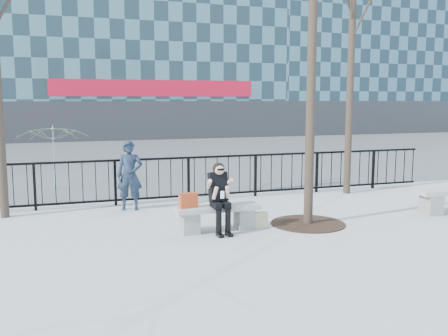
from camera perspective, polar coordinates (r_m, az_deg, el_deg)
name	(u,v)px	position (r m, az deg, el deg)	size (l,w,h in m)	color
ground	(217,231)	(9.71, -0.75, -7.16)	(120.00, 120.00, 0.00)	#A2A39E
street_surface	(122,152)	(24.23, -11.61, 1.75)	(60.00, 23.00, 0.01)	#474747
railing	(181,179)	(12.42, -4.97, -1.26)	(14.00, 0.06, 1.10)	black
building_right	(353,1)	(43.28, 14.48, 17.98)	(16.20, 10.20, 20.60)	slate
tree_grate	(308,223)	(10.34, 9.57, -6.27)	(1.50, 1.50, 0.02)	black
bench_main	(217,215)	(9.63, -0.75, -5.43)	(1.65, 0.46, 0.49)	slate
seated_woman	(220,198)	(9.41, -0.46, -3.46)	(0.50, 0.64, 1.34)	black
handbag	(188,200)	(9.43, -4.10, -3.71)	(0.34, 0.16, 0.28)	#AF3815
shopping_bag	(259,220)	(9.85, 4.00, -5.99)	(0.34, 0.13, 0.32)	#CCB990
standing_man	(130,175)	(11.55, -10.72, -0.83)	(0.58, 0.38, 1.60)	black
vendor_umbrella	(54,157)	(14.68, -18.84, 1.17)	(1.99, 2.03, 1.83)	yellow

